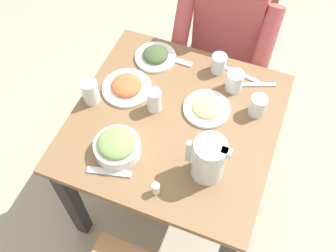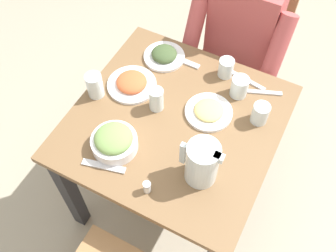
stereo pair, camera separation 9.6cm
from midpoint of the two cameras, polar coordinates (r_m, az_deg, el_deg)
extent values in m
plane|color=#9E937F|center=(2.21, 2.04, -9.64)|extent=(8.00, 8.00, 0.00)
cube|color=brown|center=(1.61, 2.77, 0.48)|extent=(0.83, 0.83, 0.03)
cube|color=#232328|center=(2.06, 15.86, -1.53)|extent=(0.06, 0.06, 0.67)
cube|color=#232328|center=(2.18, -2.01, 5.80)|extent=(0.06, 0.06, 0.67)
cube|color=#232328|center=(1.88, -12.70, -9.47)|extent=(0.06, 0.06, 0.67)
cube|color=#997047|center=(2.46, 15.65, 6.72)|extent=(0.04, 0.04, 0.44)
cube|color=#997047|center=(2.50, 8.33, 9.62)|extent=(0.04, 0.04, 0.44)
cube|color=#997047|center=(2.24, 12.95, 0.95)|extent=(0.04, 0.04, 0.44)
cube|color=#997047|center=(2.28, 5.04, 4.20)|extent=(0.04, 0.04, 0.44)
cube|color=#997047|center=(2.19, 11.46, 9.40)|extent=(0.40, 0.40, 0.03)
cube|color=#997047|center=(2.17, 14.22, 16.41)|extent=(0.38, 0.04, 0.42)
cube|color=#997047|center=(1.88, -7.90, -17.81)|extent=(0.04, 0.04, 0.44)
cube|color=#B24C4C|center=(1.99, 12.43, 14.03)|extent=(0.32, 0.20, 0.50)
cylinder|color=#473D33|center=(2.05, 11.40, 4.29)|extent=(0.11, 0.38, 0.11)
cylinder|color=#473D33|center=(2.10, 8.65, -2.72)|extent=(0.10, 0.10, 0.47)
cylinder|color=#B24C4C|center=(1.85, 16.87, 9.86)|extent=(0.08, 0.23, 0.37)
cylinder|color=#473D33|center=(2.07, 7.04, 6.05)|extent=(0.11, 0.38, 0.11)
cylinder|color=#473D33|center=(2.12, 4.45, -0.94)|extent=(0.10, 0.10, 0.47)
cylinder|color=#B24C4C|center=(1.91, 5.37, 14.21)|extent=(0.08, 0.23, 0.37)
cylinder|color=silver|center=(1.39, 6.98, -5.45)|extent=(0.12, 0.12, 0.19)
cube|color=silver|center=(1.39, 4.20, -4.04)|extent=(0.02, 0.02, 0.11)
cube|color=silver|center=(1.31, 9.50, -4.65)|extent=(0.04, 0.03, 0.02)
cylinder|color=white|center=(1.51, -6.02, -2.59)|extent=(0.18, 0.18, 0.05)
ellipsoid|color=#759951|center=(1.48, -6.14, -1.87)|extent=(0.15, 0.15, 0.06)
cylinder|color=white|center=(1.62, 7.64, 1.96)|extent=(0.20, 0.20, 0.01)
ellipsoid|color=#E0C670|center=(1.61, 7.70, 2.25)|extent=(0.12, 0.12, 0.03)
cylinder|color=white|center=(1.70, -3.69, 5.97)|extent=(0.21, 0.21, 0.01)
ellipsoid|color=#CC5B33|center=(1.69, -3.72, 6.36)|extent=(0.13, 0.13, 0.05)
cylinder|color=white|center=(1.81, 0.98, 10.04)|extent=(0.19, 0.19, 0.01)
ellipsoid|color=#3D512D|center=(1.80, 0.99, 10.44)|extent=(0.12, 0.12, 0.05)
cylinder|color=silver|center=(1.74, 10.06, 8.31)|extent=(0.07, 0.07, 0.09)
cylinder|color=silver|center=(1.65, -9.02, 5.82)|extent=(0.07, 0.07, 0.11)
cylinder|color=silver|center=(1.59, 0.01, 3.87)|extent=(0.06, 0.06, 0.11)
cylinder|color=silver|center=(1.61, 14.99, 1.71)|extent=(0.07, 0.07, 0.09)
cylinder|color=silver|center=(1.68, 12.02, 5.57)|extent=(0.07, 0.07, 0.09)
cylinder|color=white|center=(1.42, -1.12, -9.10)|extent=(0.03, 0.03, 0.04)
cylinder|color=#B2B2B7|center=(1.39, -1.14, -8.63)|extent=(0.03, 0.03, 0.01)
cube|color=silver|center=(1.80, 3.65, 9.46)|extent=(0.17, 0.03, 0.01)
cube|color=silver|center=(1.76, 12.94, 6.52)|extent=(0.19, 0.05, 0.01)
cube|color=silver|center=(1.49, -7.55, -5.92)|extent=(0.17, 0.07, 0.01)
cube|color=silver|center=(1.73, 14.90, 4.75)|extent=(0.18, 0.08, 0.01)
camera|label=1|loc=(0.05, -88.28, 2.55)|focal=41.72mm
camera|label=2|loc=(0.05, 91.72, -2.55)|focal=41.72mm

